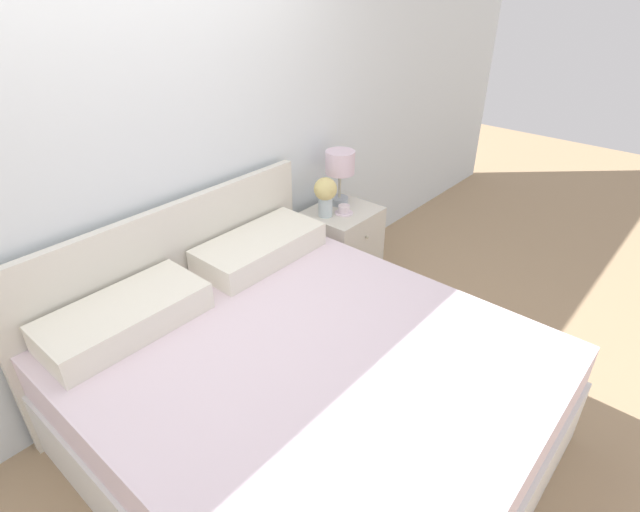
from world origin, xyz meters
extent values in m
plane|color=tan|center=(0.00, 0.00, 0.00)|extent=(12.00, 12.00, 0.00)
cube|color=white|center=(0.00, 0.07, 1.30)|extent=(8.00, 0.06, 2.60)
cube|color=white|center=(0.00, -1.00, 0.19)|extent=(1.80, 2.01, 0.37)
cube|color=white|center=(0.00, -1.00, 0.49)|extent=(1.77, 1.97, 0.23)
cube|color=silver|center=(0.00, -0.03, 0.51)|extent=(1.84, 0.05, 1.01)
cube|color=white|center=(-0.43, -0.25, 0.67)|extent=(0.76, 0.36, 0.14)
cube|color=white|center=(0.43, -0.25, 0.67)|extent=(0.76, 0.36, 0.14)
cube|color=silver|center=(1.23, -0.23, 0.31)|extent=(0.48, 0.42, 0.61)
sphere|color=#B2AD93|center=(1.23, -0.45, 0.48)|extent=(0.02, 0.02, 0.02)
cylinder|color=#A8B2BC|center=(1.30, -0.14, 0.64)|extent=(0.13, 0.13, 0.05)
cylinder|color=#B7B29E|center=(1.30, -0.14, 0.75)|extent=(0.02, 0.02, 0.18)
cylinder|color=silver|center=(1.30, -0.14, 0.92)|extent=(0.20, 0.20, 0.16)
cylinder|color=silver|center=(1.09, -0.19, 0.68)|extent=(0.09, 0.09, 0.14)
sphere|color=#E5D17F|center=(1.09, -0.19, 0.81)|extent=(0.15, 0.15, 0.15)
sphere|color=#609356|center=(1.13, -0.19, 0.77)|extent=(0.07, 0.07, 0.07)
cylinder|color=white|center=(1.20, -0.26, 0.62)|extent=(0.13, 0.13, 0.01)
cylinder|color=white|center=(1.20, -0.26, 0.64)|extent=(0.08, 0.08, 0.05)
camera|label=1|loc=(-1.25, -2.16, 2.09)|focal=28.00mm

